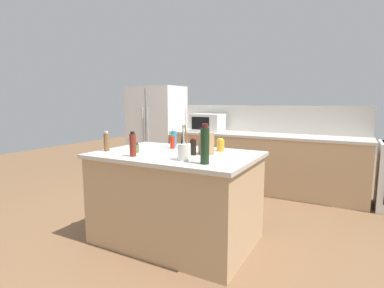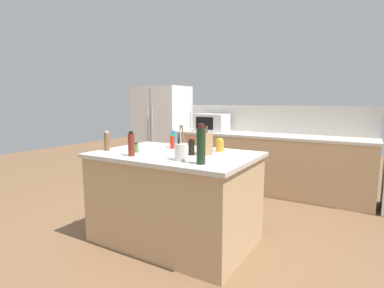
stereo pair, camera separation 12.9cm
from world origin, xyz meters
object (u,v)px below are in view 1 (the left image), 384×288
Objects in this scene: soy_sauce_bottle at (193,147)px; spice_jar_oregano at (137,148)px; dish_soap_bottle at (174,139)px; microwave at (208,123)px; utensil_crock at (184,151)px; refrigerator at (157,132)px; vinegar_bottle at (133,145)px; pepper_grinder at (107,142)px; honey_jar at (220,145)px; knife_block at (206,143)px; wine_bottle at (205,145)px; hot_sauce_bottle at (172,142)px.

spice_jar_oregano is (-0.58, -0.16, -0.04)m from soy_sauce_bottle.
dish_soap_bottle is at bearing 142.28° from soy_sauce_bottle.
utensil_crock is (0.95, -2.49, -0.07)m from microwave.
spice_jar_oregano is at bearing -82.48° from microwave.
refrigerator is 3.04m from vinegar_bottle.
utensil_crock is 1.49× the size of pepper_grinder.
honey_jar is at bearing 81.51° from utensil_crock.
vinegar_bottle is (1.55, -2.60, 0.18)m from refrigerator.
honey_jar is 0.63× the size of pepper_grinder.
utensil_crock is 0.54m from vinegar_bottle.
knife_block is 0.73m from spice_jar_oregano.
dish_soap_bottle is (-0.72, 0.66, -0.06)m from wine_bottle.
pepper_grinder is (-1.21, 0.10, -0.06)m from wine_bottle.
soy_sauce_bottle reaches higher than spice_jar_oregano.
microwave is 2.66m from utensil_crock.
microwave is at bearing 99.32° from vinegar_bottle.
wine_bottle is 1.60× the size of dish_soap_bottle.
hot_sauce_bottle is at bearing -75.79° from microwave.
knife_block reaches higher than pepper_grinder.
microwave is 3.95× the size of honey_jar.
pepper_grinder reaches higher than hot_sauce_bottle.
utensil_crock reaches higher than hot_sauce_bottle.
honey_jar is at bearing 66.48° from soy_sauce_bottle.
soy_sauce_bottle is at bearing -48.16° from refrigerator.
honey_jar is (2.17, -1.92, 0.13)m from refrigerator.
refrigerator is 3.49m from wine_bottle.
utensil_crock is at bearing -10.50° from spice_jar_oregano.
dish_soap_bottle is at bearing -76.02° from microwave.
wine_bottle is (1.19, -2.54, 0.01)m from microwave.
vinegar_bottle is at bearing -94.16° from dish_soap_bottle.
knife_block is 0.84× the size of wine_bottle.
utensil_crock reaches higher than knife_block.
honey_jar is at bearing 28.33° from pepper_grinder.
refrigerator is 3.04m from soy_sauce_bottle.
refrigerator is at bearing 120.80° from spice_jar_oregano.
hot_sauce_bottle is at bearing 130.88° from utensil_crock.
dish_soap_bottle is (-0.53, 0.24, -0.01)m from knife_block.
pepper_grinder is at bearing -131.17° from dish_soap_bottle.
pepper_grinder is (-1.02, -0.32, -0.01)m from knife_block.
hot_sauce_bottle is at bearing -51.05° from refrigerator.
refrigerator reaches higher than vinegar_bottle.
soy_sauce_bottle is (2.02, -2.26, 0.14)m from refrigerator.
wine_bottle is (2.32, -2.59, 0.22)m from refrigerator.
refrigerator reaches higher than utensil_crock.
hot_sauce_bottle reaches higher than spice_jar_oregano.
soy_sauce_bottle is 1.28× the size of honey_jar.
microwave is at bearing 97.52° from spice_jar_oregano.
knife_block is 0.26m from honey_jar.
knife_block is 0.72m from vinegar_bottle.
refrigerator reaches higher than spice_jar_oregano.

